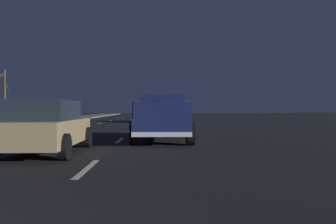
% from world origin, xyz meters
% --- Properties ---
extents(ground, '(144.00, 144.00, 0.00)m').
position_xyz_m(ground, '(27.00, 0.00, 0.00)').
color(ground, black).
extents(sidewalk_shoulder, '(108.00, 4.00, 0.12)m').
position_xyz_m(sidewalk_shoulder, '(27.00, 7.45, 0.06)').
color(sidewalk_shoulder, gray).
rests_on(sidewalk_shoulder, ground).
extents(lane_markings, '(108.00, 7.04, 0.01)m').
position_xyz_m(lane_markings, '(30.52, 3.09, 0.00)').
color(lane_markings, silver).
rests_on(lane_markings, ground).
extents(pickup_truck, '(5.47, 2.37, 1.87)m').
position_xyz_m(pickup_truck, '(11.90, -3.50, 0.98)').
color(pickup_truck, '#141E4C').
rests_on(pickup_truck, ground).
extents(sedan_silver, '(4.44, 2.10, 1.54)m').
position_xyz_m(sedan_silver, '(30.77, -3.57, 0.78)').
color(sedan_silver, '#B2B5BA').
rests_on(sedan_silver, ground).
extents(sedan_tan, '(4.42, 2.05, 1.54)m').
position_xyz_m(sedan_tan, '(7.96, -0.04, 0.78)').
color(sedan_tan, '#9E845B').
rests_on(sedan_tan, ground).
extents(sedan_black, '(4.42, 2.06, 1.54)m').
position_xyz_m(sedan_black, '(22.63, 3.64, 0.78)').
color(sedan_black, black).
rests_on(sedan_black, ground).
extents(bare_tree_far, '(1.63, 0.85, 5.50)m').
position_xyz_m(bare_tree_far, '(35.60, 13.08, 2.88)').
color(bare_tree_far, '#423323').
rests_on(bare_tree_far, ground).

